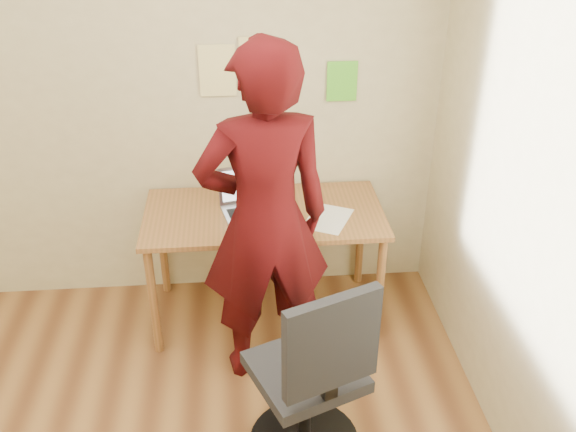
{
  "coord_description": "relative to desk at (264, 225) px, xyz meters",
  "views": [
    {
      "loc": [
        0.52,
        -1.89,
        2.57
      ],
      "look_at": [
        0.76,
        0.95,
        0.95
      ],
      "focal_mm": 40.0,
      "sensor_mm": 36.0,
      "label": 1
    }
  ],
  "objects": [
    {
      "name": "person",
      "position": [
        -0.02,
        -0.46,
        0.29
      ],
      "size": [
        0.75,
        0.55,
        1.89
      ],
      "primitive_type": "imported",
      "rotation": [
        0.0,
        0.0,
        3.29
      ],
      "color": "#3B080A",
      "rests_on": "ground"
    },
    {
      "name": "office_chair",
      "position": [
        0.16,
        -1.13,
        -0.21
      ],
      "size": [
        0.6,
        0.61,
        1.04
      ],
      "rotation": [
        0.0,
        0.0,
        0.39
      ],
      "color": "black",
      "rests_on": "ground"
    },
    {
      "name": "laptop",
      "position": [
        -0.09,
        0.05,
        0.14
      ],
      "size": [
        0.37,
        0.34,
        0.23
      ],
      "rotation": [
        0.0,
        0.0,
        0.22
      ],
      "color": "#ACABB2",
      "rests_on": "desk"
    },
    {
      "name": "wall_note_mid",
      "position": [
        -0.0,
        0.36,
        0.87
      ],
      "size": [
        0.21,
        0.0,
        0.3
      ],
      "primitive_type": "cube",
      "color": "#F6E593",
      "rests_on": "room"
    },
    {
      "name": "desk",
      "position": [
        0.0,
        0.0,
        0.0
      ],
      "size": [
        1.4,
        0.7,
        0.74
      ],
      "color": "#966133",
      "rests_on": "ground"
    },
    {
      "name": "wall_note_right",
      "position": [
        0.49,
        0.36,
        0.74
      ],
      "size": [
        0.18,
        0.0,
        0.24
      ],
      "primitive_type": "cube",
      "color": "#5ED42F",
      "rests_on": "room"
    },
    {
      "name": "wall_note_left",
      "position": [
        -0.23,
        0.36,
        0.83
      ],
      "size": [
        0.21,
        0.0,
        0.3
      ],
      "primitive_type": "cube",
      "color": "#F6E593",
      "rests_on": "room"
    },
    {
      "name": "paper_sheet",
      "position": [
        0.36,
        -0.11,
        0.09
      ],
      "size": [
        0.34,
        0.38,
        0.0
      ],
      "primitive_type": "cube",
      "rotation": [
        0.0,
        0.0,
        -0.46
      ],
      "color": "white",
      "rests_on": "desk"
    },
    {
      "name": "room",
      "position": [
        -0.65,
        -1.38,
        0.7
      ],
      "size": [
        3.58,
        3.58,
        2.78
      ],
      "color": "brown",
      "rests_on": "ground"
    },
    {
      "name": "phone",
      "position": [
        0.15,
        -0.21,
        0.09
      ],
      "size": [
        0.07,
        0.14,
        0.01
      ],
      "rotation": [
        0.0,
        0.0,
        -0.04
      ],
      "color": "black",
      "rests_on": "desk"
    }
  ]
}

